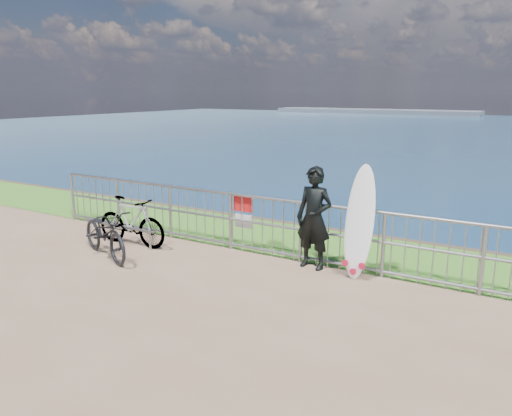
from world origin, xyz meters
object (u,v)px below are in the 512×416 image
Objects in this scene: surfer at (314,218)px; bicycle_far at (131,221)px; bicycle_near at (105,233)px; surfboard at (359,226)px.

bicycle_far is at bearing -165.40° from surfer.
surfer is at bearing -82.28° from bicycle_far.
bicycle_far reaches higher than bicycle_near.
surfboard is at bearing 3.41° from surfer.
surfer is 0.81m from surfboard.
bicycle_near is 0.79m from bicycle_far.
surfboard is 1.14× the size of bicycle_far.
surfboard is (0.81, -0.01, -0.03)m from surfer.
bicycle_far is at bearing -171.70° from surfboard.
surfer is 1.01× the size of bicycle_near.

